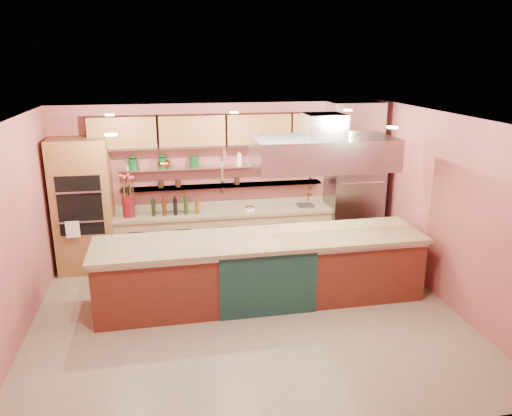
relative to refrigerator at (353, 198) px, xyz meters
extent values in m
cube|color=gray|center=(-2.35, -2.14, -1.06)|extent=(6.00, 5.00, 0.02)
cube|color=black|center=(-2.35, -2.14, 1.75)|extent=(6.00, 5.00, 0.02)
cube|color=#AC5451|center=(-2.35, 0.36, 0.35)|extent=(6.00, 0.04, 2.80)
cube|color=#AC5451|center=(-2.35, -4.64, 0.35)|extent=(6.00, 0.04, 2.80)
cube|color=#AC5451|center=(-5.35, -2.14, 0.35)|extent=(0.04, 5.00, 2.80)
cube|color=#AC5451|center=(0.65, -2.14, 0.35)|extent=(0.04, 5.00, 2.80)
cube|color=#936135|center=(-4.80, 0.04, 0.10)|extent=(0.95, 0.64, 2.30)
cube|color=slate|center=(0.00, 0.00, 0.00)|extent=(0.95, 0.72, 2.10)
cube|color=#A08660|center=(-2.40, 0.06, -0.58)|extent=(3.84, 0.64, 0.93)
cube|color=silver|center=(-2.40, 0.23, 0.30)|extent=(3.60, 0.26, 0.03)
cube|color=silver|center=(-2.40, 0.23, 0.65)|extent=(3.60, 0.26, 0.03)
cube|color=#936135|center=(-2.35, 0.18, 1.30)|extent=(4.60, 0.36, 0.55)
cube|color=silver|center=(-1.16, -1.64, 1.20)|extent=(2.00, 1.00, 0.45)
cube|color=#FFE5A5|center=(-2.35, -1.94, 1.72)|extent=(4.00, 2.80, 0.02)
cube|color=maroon|center=(-2.06, -1.64, -0.55)|extent=(4.83, 1.12, 1.00)
cylinder|color=#5F0E15|center=(-4.06, 0.01, 0.06)|extent=(0.21, 0.21, 0.36)
cube|color=black|center=(-3.27, 0.01, 0.02)|extent=(0.88, 0.28, 0.28)
cube|color=white|center=(-1.96, 0.01, -0.07)|extent=(0.20, 0.18, 0.09)
cylinder|color=silver|center=(-0.84, 0.11, 0.00)|extent=(0.04, 0.04, 0.24)
ellipsoid|color=#B9722A|center=(-3.40, 0.23, 0.74)|extent=(0.20, 0.20, 0.15)
cylinder|color=#0E441A|center=(-2.90, 0.23, 0.76)|extent=(0.18, 0.18, 0.19)
camera|label=1|loc=(-3.39, -8.43, 2.50)|focal=35.00mm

